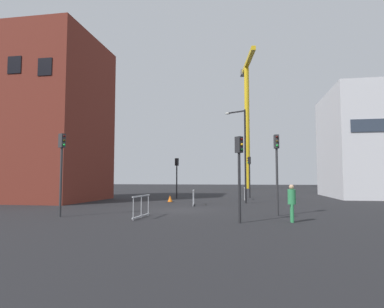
# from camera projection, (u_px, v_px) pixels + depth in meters

# --- Properties ---
(ground) EXTENTS (160.00, 160.00, 0.00)m
(ground) POSITION_uv_depth(u_px,v_px,m) (179.00, 210.00, 19.83)
(ground) COLOR black
(brick_building) EXTENTS (8.24, 8.91, 13.87)m
(brick_building) POSITION_uv_depth(u_px,v_px,m) (49.00, 120.00, 28.45)
(brick_building) COLOR maroon
(brick_building) RESTS_ON ground
(office_block) EXTENTS (9.27, 10.95, 10.60)m
(office_block) POSITION_uv_depth(u_px,v_px,m) (376.00, 144.00, 33.15)
(office_block) COLOR silver
(office_block) RESTS_ON ground
(construction_crane) EXTENTS (2.88, 13.83, 23.54)m
(construction_crane) POSITION_uv_depth(u_px,v_px,m) (247.00, 107.00, 61.57)
(construction_crane) COLOR gold
(construction_crane) RESTS_ON ground
(streetlamp_tall) EXTENTS (1.65, 0.91, 7.23)m
(streetlamp_tall) POSITION_uv_depth(u_px,v_px,m) (243.00, 148.00, 25.66)
(streetlamp_tall) COLOR black
(streetlamp_tall) RESTS_ON ground
(traffic_light_corner) EXTENTS (0.37, 0.24, 3.98)m
(traffic_light_corner) POSITION_uv_depth(u_px,v_px,m) (249.00, 170.00, 32.18)
(traffic_light_corner) COLOR black
(traffic_light_corner) RESTS_ON ground
(traffic_light_far) EXTENTS (0.39, 0.33, 4.12)m
(traffic_light_far) POSITION_uv_depth(u_px,v_px,m) (62.00, 161.00, 16.48)
(traffic_light_far) COLOR #2D2D30
(traffic_light_far) RESTS_ON ground
(traffic_light_median) EXTENTS (0.27, 0.38, 4.13)m
(traffic_light_median) POSITION_uv_depth(u_px,v_px,m) (277.00, 161.00, 16.91)
(traffic_light_median) COLOR #2D2D30
(traffic_light_median) RESTS_ON ground
(traffic_light_verge) EXTENTS (0.39, 0.34, 3.78)m
(traffic_light_verge) POSITION_uv_depth(u_px,v_px,m) (177.00, 171.00, 31.23)
(traffic_light_verge) COLOR black
(traffic_light_verge) RESTS_ON ground
(traffic_light_crosswalk) EXTENTS (0.37, 0.36, 3.70)m
(traffic_light_crosswalk) POSITION_uv_depth(u_px,v_px,m) (239.00, 164.00, 14.23)
(traffic_light_crosswalk) COLOR #232326
(traffic_light_crosswalk) RESTS_ON ground
(pedestrian_walking) EXTENTS (0.34, 0.34, 1.63)m
(pedestrian_walking) POSITION_uv_depth(u_px,v_px,m) (292.00, 200.00, 14.36)
(pedestrian_walking) COLOR #2D844C
(pedestrian_walking) RESTS_ON ground
(safety_barrier_rear) EXTENTS (0.34, 2.10, 1.08)m
(safety_barrier_rear) POSITION_uv_depth(u_px,v_px,m) (193.00, 197.00, 23.22)
(safety_barrier_rear) COLOR #9EA0A5
(safety_barrier_rear) RESTS_ON ground
(safety_barrier_mid_span) EXTENTS (0.15, 2.23, 1.08)m
(safety_barrier_mid_span) POSITION_uv_depth(u_px,v_px,m) (141.00, 206.00, 15.86)
(safety_barrier_mid_span) COLOR #B2B5BA
(safety_barrier_mid_span) RESTS_ON ground
(safety_barrier_front) EXTENTS (0.10, 2.41, 1.08)m
(safety_barrier_front) POSITION_uv_depth(u_px,v_px,m) (244.00, 193.00, 29.03)
(safety_barrier_front) COLOR #B2B5BA
(safety_barrier_front) RESTS_ON ground
(traffic_cone_orange) EXTENTS (0.53, 0.53, 0.54)m
(traffic_cone_orange) POSITION_uv_depth(u_px,v_px,m) (170.00, 199.00, 26.36)
(traffic_cone_orange) COLOR black
(traffic_cone_orange) RESTS_ON ground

